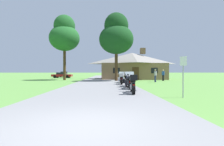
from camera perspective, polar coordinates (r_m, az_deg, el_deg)
name	(u,v)px	position (r m, az deg, el deg)	size (l,w,h in m)	color
ground_plane	(103,82)	(24.21, -3.04, -2.78)	(500.00, 500.00, 0.00)	#56893D
asphalt_driveway	(102,82)	(22.21, -3.16, -2.99)	(6.40, 80.00, 0.06)	slate
motorcycle_white_nearest_to_camera	(133,84)	(10.61, 6.72, -3.53)	(0.66, 2.08, 1.30)	black
motorcycle_blue_second_in_row	(129,82)	(13.26, 5.61, -2.79)	(0.73, 2.08, 1.30)	black
motorcycle_red_third_in_row	(127,80)	(15.43, 4.76, -2.34)	(0.81, 2.08, 1.30)	black
motorcycle_red_fourth_in_row	(122,79)	(18.10, 3.21, -1.93)	(0.92, 2.08, 1.30)	black
motorcycle_black_farthest_in_row	(121,78)	(20.50, 2.89, -1.66)	(0.72, 2.08, 1.30)	black
stone_lodge	(132,66)	(32.83, 6.51, 2.42)	(11.75, 8.44, 5.76)	brown
bystander_blue_shirt_near_lodge	(163,75)	(27.09, 16.25, -0.49)	(0.33, 0.52, 1.67)	black
bystander_gray_shirt_beside_signpost	(155,75)	(23.41, 13.87, -0.58)	(0.40, 0.43, 1.69)	navy
metal_signpost_roadside	(183,72)	(9.79, 22.09, 0.40)	(0.36, 0.06, 2.14)	#9EA0A5
tree_left_near	(64,35)	(30.15, -15.16, 11.87)	(4.86, 4.86, 10.57)	#422D19
tree_by_lodge_front	(116,35)	(25.70, 1.40, 12.07)	(4.91, 4.91, 9.78)	#422D19
parked_silver_suv_far_left	(64,74)	(46.60, -15.35, -0.31)	(2.90, 4.91, 1.40)	#ADAFB7
parked_red_sedan_far_left	(62,75)	(39.47, -15.92, -0.63)	(4.24, 1.99, 1.20)	maroon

